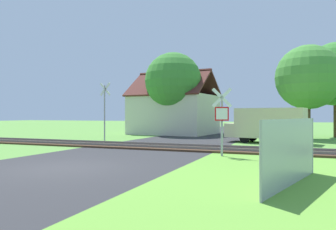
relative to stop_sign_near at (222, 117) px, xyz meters
The scene contains 12 objects.
ground_plane 6.92m from the stop_sign_near, 130.06° to the right, with size 160.00×160.00×0.00m, color #5B933D.
road_asphalt 5.60m from the stop_sign_near, 144.02° to the right, with size 7.33×80.00×0.01m, color #2D2D30.
grass_verge 7.70m from the stop_sign_near, 71.78° to the right, with size 6.00×20.00×0.01m, color #64A237.
rail_track 5.15m from the stop_sign_near, 152.33° to the left, with size 60.00×2.60×0.22m.
stop_sign_near is the anchor object (origin of this frame).
crossing_sign_far 9.65m from the stop_sign_near, 153.94° to the left, with size 0.87×0.18×3.94m.
house 17.09m from the stop_sign_near, 117.48° to the left, with size 8.07×7.15×6.03m.
tree_far 16.71m from the stop_sign_near, 68.65° to the left, with size 5.09×5.09×7.64m.
tree_center 15.37m from the stop_sign_near, 118.80° to the left, with size 5.05×5.05×7.38m.
tree_right 13.25m from the stop_sign_near, 72.80° to the left, with size 4.79×4.79×7.02m.
mail_truck 7.93m from the stop_sign_near, 80.62° to the left, with size 5.15×2.68×2.24m.
fence_panel 5.99m from the stop_sign_near, 60.38° to the right, with size 1.19×4.18×1.70m.
Camera 1 is at (7.38, -8.99, 1.80)m, focal length 35.00 mm.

